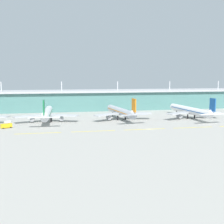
{
  "coord_description": "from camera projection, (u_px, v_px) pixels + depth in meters",
  "views": [
    {
      "loc": [
        -56.51,
        -169.41,
        34.97
      ],
      "look_at": [
        -18.11,
        37.06,
        7.0
      ],
      "focal_mm": 43.86,
      "sensor_mm": 36.0,
      "label": 1
    }
  ],
  "objects": [
    {
      "name": "ground_plane",
      "position": [
        149.0,
        129.0,
        179.96
      ],
      "size": [
        600.0,
        600.0,
        0.0
      ],
      "primitive_type": "plane",
      "color": "#A8A59E"
    },
    {
      "name": "airliner_far_middle",
      "position": [
        190.0,
        111.0,
        224.73
      ],
      "size": [
        48.59,
        67.06,
        18.9
      ],
      "color": "white",
      "rests_on": "ground"
    },
    {
      "name": "taxiway_stripe_west",
      "position": [
        38.0,
        133.0,
        167.16
      ],
      "size": [
        28.0,
        0.7,
        0.04
      ],
      "primitive_type": "cube",
      "color": "yellow",
      "rests_on": "ground"
    },
    {
      "name": "terminal_building",
      "position": [
        116.0,
        99.0,
        284.77
      ],
      "size": [
        288.0,
        34.0,
        29.23
      ],
      "color": "slate",
      "rests_on": "ground"
    },
    {
      "name": "fuel_truck",
      "position": [
        7.0,
        125.0,
        183.21
      ],
      "size": [
        7.58,
        5.67,
        4.95
      ],
      "color": "gold",
      "rests_on": "ground"
    },
    {
      "name": "taxiway_stripe_mid_west",
      "position": [
        93.0,
        131.0,
        173.32
      ],
      "size": [
        28.0,
        0.7,
        0.04
      ],
      "primitive_type": "cube",
      "color": "yellow",
      "rests_on": "ground"
    },
    {
      "name": "taxiway_stripe_centre",
      "position": [
        145.0,
        129.0,
        179.49
      ],
      "size": [
        28.0,
        0.7,
        0.04
      ],
      "primitive_type": "cube",
      "color": "yellow",
      "rests_on": "ground"
    },
    {
      "name": "airliner_center",
      "position": [
        121.0,
        112.0,
        218.18
      ],
      "size": [
        48.25,
        60.39,
        18.9
      ],
      "color": "#ADB2BC",
      "rests_on": "ground"
    },
    {
      "name": "taxiway_stripe_mid_east",
      "position": [
        193.0,
        127.0,
        185.65
      ],
      "size": [
        28.0,
        0.7,
        0.04
      ],
      "primitive_type": "cube",
      "color": "yellow",
      "rests_on": "ground"
    },
    {
      "name": "airliner_near_middle",
      "position": [
        47.0,
        113.0,
        207.97
      ],
      "size": [
        48.79,
        62.17,
        18.9
      ],
      "color": "silver",
      "rests_on": "ground"
    }
  ]
}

